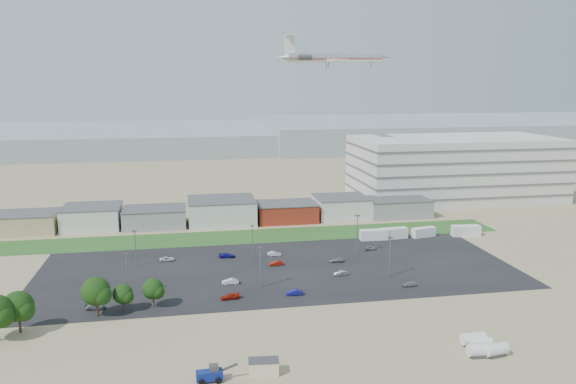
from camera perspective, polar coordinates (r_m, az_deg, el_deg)
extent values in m
plane|color=#92805D|center=(124.84, -1.74, -10.89)|extent=(700.00, 700.00, 0.00)
cube|color=black|center=(144.09, -0.97, -7.83)|extent=(120.00, 50.00, 0.01)
cube|color=#25531F|center=(173.77, -4.34, -4.54)|extent=(160.00, 16.00, 0.02)
cube|color=silver|center=(237.80, 16.55, 2.35)|extent=(80.00, 40.00, 25.00)
imported|color=#A5A5AA|center=(139.77, 5.36, -8.23)|extent=(3.76, 1.73, 1.20)
imported|color=#A5A5AA|center=(135.21, 12.20, -9.13)|extent=(3.38, 1.59, 1.12)
imported|color=maroon|center=(125.63, -5.93, -10.50)|extent=(4.45, 2.23, 1.24)
imported|color=silver|center=(134.31, -5.89, -9.03)|extent=(4.01, 1.56, 1.30)
imported|color=navy|center=(153.88, -6.24, -6.41)|extent=(4.55, 2.29, 1.27)
imported|color=maroon|center=(146.64, -1.20, -7.25)|extent=(3.70, 1.57, 1.19)
imported|color=#A5A5AA|center=(161.38, 8.38, -5.65)|extent=(3.38, 1.54, 1.12)
imported|color=silver|center=(153.53, -12.18, -6.67)|extent=(4.16, 2.14, 1.12)
imported|color=#595B5E|center=(126.30, -19.01, -10.96)|extent=(4.30, 2.10, 1.20)
imported|color=silver|center=(154.43, -1.39, -6.29)|extent=(3.76, 1.42, 1.22)
imported|color=#A5A5AA|center=(149.67, 4.91, -6.92)|extent=(3.75, 1.55, 1.09)
imported|color=navy|center=(127.15, 0.65, -10.17)|extent=(3.86, 1.62, 1.24)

